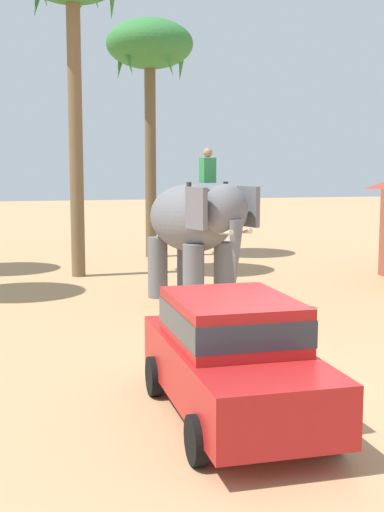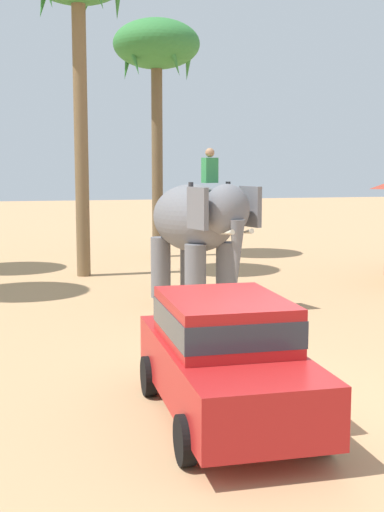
{
  "view_description": "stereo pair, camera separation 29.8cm",
  "coord_description": "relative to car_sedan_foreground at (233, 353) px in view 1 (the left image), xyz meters",
  "views": [
    {
      "loc": [
        -3.71,
        -9.04,
        3.48
      ],
      "look_at": [
        -0.05,
        4.77,
        1.6
      ],
      "focal_mm": 48.64,
      "sensor_mm": 36.0,
      "label": 1
    },
    {
      "loc": [
        -3.42,
        -9.11,
        3.48
      ],
      "look_at": [
        -0.05,
        4.77,
        1.6
      ],
      "focal_mm": 48.64,
      "sensor_mm": 36.0,
      "label": 2
    }
  ],
  "objects": [
    {
      "name": "elephant_with_mahout",
      "position": [
        1.59,
        7.91,
        1.06
      ],
      "size": [
        2.45,
        4.02,
        3.88
      ],
      "color": "slate",
      "rests_on": "ground"
    },
    {
      "name": "car_sedan_foreground",
      "position": [
        0.0,
        0.0,
        0.0
      ],
      "size": [
        1.91,
        4.11,
        1.7
      ],
      "color": "red",
      "rests_on": "ground"
    },
    {
      "name": "palm_tree_near_hut",
      "position": [
        2.32,
        16.99,
        6.68
      ],
      "size": [
        3.2,
        3.2,
        8.79
      ],
      "color": "brown",
      "rests_on": "ground"
    },
    {
      "name": "ground_plane",
      "position": [
        0.81,
        0.29,
        -0.93
      ],
      "size": [
        120.0,
        120.0,
        0.0
      ],
      "primitive_type": "plane",
      "color": "tan"
    }
  ]
}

